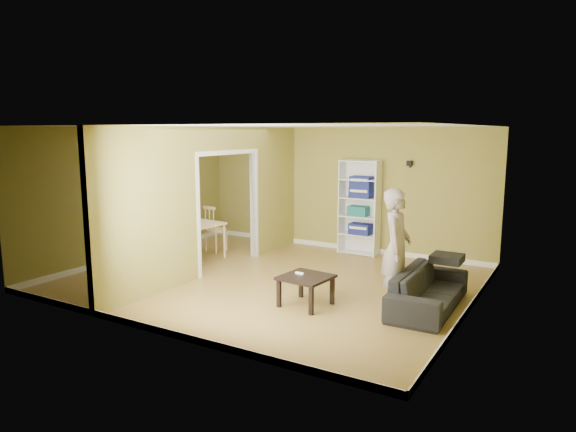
% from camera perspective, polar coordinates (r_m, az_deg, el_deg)
% --- Properties ---
extents(room_shell, '(6.50, 6.50, 6.50)m').
position_cam_1_polar(room_shell, '(8.60, -1.82, 1.24)').
color(room_shell, olive).
rests_on(room_shell, ground).
extents(partition, '(0.22, 5.50, 2.60)m').
position_cam_1_polar(partition, '(9.29, -8.10, 1.76)').
color(partition, olive).
rests_on(partition, ground).
extents(wall_speaker, '(0.10, 0.10, 0.10)m').
position_cam_1_polar(wall_speaker, '(10.36, 13.36, 5.72)').
color(wall_speaker, black).
rests_on(wall_speaker, room_shell).
extents(sofa, '(1.95, 0.87, 0.74)m').
position_cam_1_polar(sofa, '(7.68, 15.39, -7.24)').
color(sofa, black).
rests_on(sofa, ground).
extents(person, '(0.82, 0.69, 2.02)m').
position_cam_1_polar(person, '(7.53, 12.00, -2.39)').
color(person, slate).
rests_on(person, ground).
extents(bookshelf, '(0.82, 0.36, 1.94)m').
position_cam_1_polar(bookshelf, '(10.71, 8.05, 0.99)').
color(bookshelf, white).
rests_on(bookshelf, ground).
extents(paper_box_navy_a, '(0.44, 0.29, 0.22)m').
position_cam_1_polar(paper_box_navy_a, '(10.73, 8.05, -1.42)').
color(paper_box_navy_a, navy).
rests_on(paper_box_navy_a, bookshelf).
extents(paper_box_teal, '(0.40, 0.26, 0.20)m').
position_cam_1_polar(paper_box_teal, '(10.68, 7.81, 0.56)').
color(paper_box_teal, '#206554').
rests_on(paper_box_teal, bookshelf).
extents(paper_box_navy_b, '(0.44, 0.29, 0.23)m').
position_cam_1_polar(paper_box_navy_b, '(10.61, 8.13, 2.62)').
color(paper_box_navy_b, navy).
rests_on(paper_box_navy_b, bookshelf).
extents(paper_box_navy_c, '(0.43, 0.28, 0.22)m').
position_cam_1_polar(paper_box_navy_c, '(10.59, 8.17, 3.78)').
color(paper_box_navy_c, navy).
rests_on(paper_box_navy_c, bookshelf).
extents(coffee_table, '(0.67, 0.67, 0.45)m').
position_cam_1_polar(coffee_table, '(7.51, 2.00, -7.18)').
color(coffee_table, black).
rests_on(coffee_table, ground).
extents(game_controller, '(0.13, 0.04, 0.03)m').
position_cam_1_polar(game_controller, '(7.58, 1.29, -6.37)').
color(game_controller, white).
rests_on(game_controller, coffee_table).
extents(dining_table, '(1.15, 0.77, 0.72)m').
position_cam_1_polar(dining_table, '(10.48, -10.46, -1.09)').
color(dining_table, '#EBBA8A').
rests_on(dining_table, ground).
extents(chair_left, '(0.45, 0.45, 0.98)m').
position_cam_1_polar(chair_left, '(10.97, -13.52, -1.52)').
color(chair_left, '#CCBA88').
rests_on(chair_left, ground).
extents(chair_near, '(0.51, 0.51, 1.02)m').
position_cam_1_polar(chair_near, '(10.08, -12.87, -2.35)').
color(chair_near, '#DABE7B').
rests_on(chair_near, ground).
extents(chair_far, '(0.51, 0.51, 0.98)m').
position_cam_1_polar(chair_far, '(10.94, -8.01, -1.38)').
color(chair_far, tan).
rests_on(chair_far, ground).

